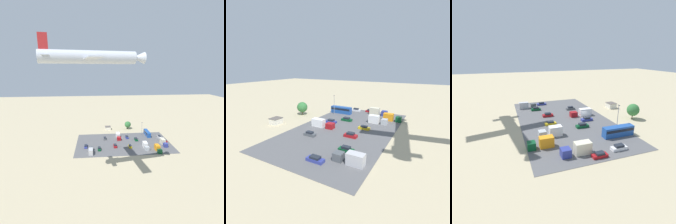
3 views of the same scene
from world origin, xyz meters
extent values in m
plane|color=tan|center=(0.00, 0.00, 0.00)|extent=(400.00, 400.00, 0.00)
cube|color=#565659|center=(0.00, 9.26, 0.04)|extent=(61.37, 35.08, 0.08)
cube|color=silver|center=(8.35, -18.35, 1.22)|extent=(4.26, 3.75, 2.44)
cube|color=#59514C|center=(8.35, -18.35, 2.50)|extent=(4.50, 3.99, 0.12)
cube|color=#1E4C9E|center=(-19.43, -2.66, 1.75)|extent=(2.52, 10.61, 3.35)
cube|color=black|center=(-19.43, -2.66, 2.36)|extent=(2.56, 10.19, 0.94)
cube|color=#4C5156|center=(11.89, 1.89, 0.54)|extent=(1.71, 4.22, 0.92)
cube|color=#1E232D|center=(11.89, 1.89, 1.34)|extent=(1.43, 2.36, 0.67)
cube|color=gold|center=(-3.14, 15.77, 0.49)|extent=(1.74, 4.31, 0.82)
cube|color=#1E232D|center=(-3.14, 15.77, 1.20)|extent=(1.46, 2.42, 0.60)
cube|color=navy|center=(24.40, 13.35, 0.50)|extent=(1.89, 4.74, 0.83)
cube|color=#1E232D|center=(24.40, 13.35, 1.22)|extent=(1.59, 2.65, 0.61)
cube|color=navy|center=(-3.73, 0.89, 0.52)|extent=(1.87, 4.60, 0.88)
cube|color=#1E232D|center=(-3.73, 0.89, 1.28)|extent=(1.57, 2.58, 0.65)
cube|color=#0C4723|center=(16.12, 17.81, 0.56)|extent=(1.76, 4.36, 0.96)
cube|color=#1E232D|center=(16.12, 17.81, 1.39)|extent=(1.48, 2.44, 0.70)
cube|color=maroon|center=(-28.42, 9.26, 0.49)|extent=(1.79, 4.20, 0.82)
cube|color=#1E232D|center=(-28.42, 9.26, 1.20)|extent=(1.50, 2.35, 0.60)
cube|color=#0C4723|center=(-9.31, 5.42, 0.54)|extent=(1.96, 4.64, 0.93)
cube|color=#1E232D|center=(-9.31, 5.42, 1.35)|extent=(1.64, 2.60, 0.68)
cube|color=maroon|center=(6.10, 14.51, 0.55)|extent=(1.95, 4.47, 0.95)
cube|color=#1E232D|center=(6.10, 14.51, 1.38)|extent=(1.64, 2.50, 0.70)
cube|color=silver|center=(-26.90, 2.26, 0.53)|extent=(1.81, 4.61, 0.90)
cube|color=#1E232D|center=(-26.90, 2.26, 1.31)|extent=(1.52, 2.58, 0.66)
cube|color=maroon|center=(2.34, 4.16, 1.14)|extent=(2.59, 2.86, 2.12)
cube|color=white|center=(2.34, -1.24, 1.60)|extent=(2.59, 5.08, 3.03)
cube|color=navy|center=(-25.31, 17.59, 1.26)|extent=(2.52, 2.57, 2.35)
cube|color=beige|center=(-25.31, 12.74, 1.76)|extent=(2.52, 4.56, 3.36)
cube|color=#ADB2B7|center=(-12.47, 20.95, 1.22)|extent=(2.50, 2.34, 2.28)
cube|color=white|center=(-12.47, 16.53, 1.71)|extent=(2.50, 4.16, 3.25)
cube|color=#4C5156|center=(21.06, 18.15, 1.16)|extent=(2.40, 2.48, 2.17)
cube|color=#B2B2B7|center=(21.06, 22.84, 1.63)|extent=(2.40, 4.41, 3.10)
cube|color=#0C4723|center=(-18.70, 25.42, 1.19)|extent=(2.45, 2.30, 2.21)
cube|color=orange|center=(-18.70, 21.07, 1.66)|extent=(2.45, 4.09, 3.16)
cylinder|color=brown|center=(-7.77, -17.94, 0.98)|extent=(0.36, 0.36, 1.96)
sphere|color=#337038|center=(-7.77, -17.94, 3.84)|extent=(4.99, 4.99, 4.99)
cylinder|color=gray|center=(-15.87, -4.68, 4.61)|extent=(0.20, 0.20, 9.07)
cube|color=#4C4C51|center=(-15.87, -4.68, 9.33)|extent=(0.90, 0.28, 0.20)
cylinder|color=silver|center=(19.40, 53.61, 51.49)|extent=(32.72, 9.80, 4.35)
cone|color=silver|center=(2.13, 50.63, 51.49)|extent=(5.41, 4.88, 4.13)
cube|color=silver|center=(19.40, 53.61, 50.84)|extent=(9.44, 29.56, 0.36)
cube|color=silver|center=(32.83, 55.93, 51.70)|extent=(4.00, 10.62, 0.24)
cube|color=#B22323|center=(33.47, 56.04, 55.93)|extent=(2.93, 0.77, 5.19)
camera|label=1|loc=(17.61, 114.97, 47.69)|focal=28.00mm
camera|label=2|loc=(55.81, 37.37, 23.28)|focal=28.00mm
camera|label=3|loc=(-62.67, 30.98, 25.75)|focal=28.00mm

